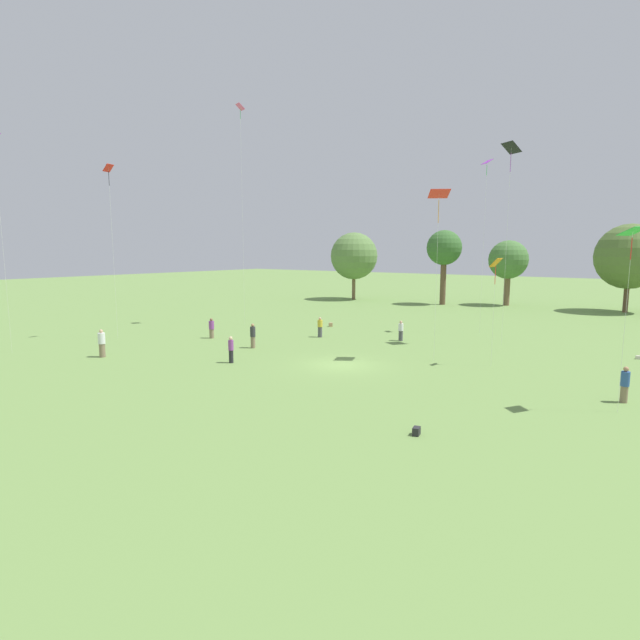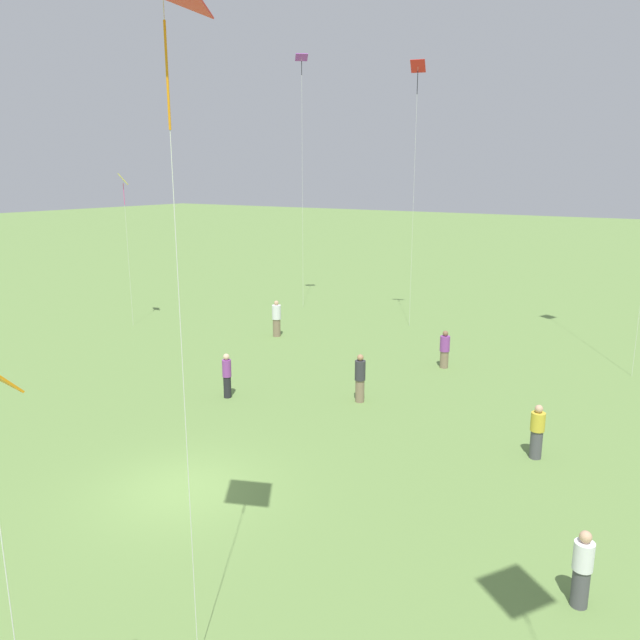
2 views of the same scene
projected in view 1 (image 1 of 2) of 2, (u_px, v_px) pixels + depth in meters
name	position (u px, v px, depth m)	size (l,w,h in m)	color
ground_plane	(342.00, 365.00, 31.42)	(240.00, 240.00, 0.00)	#6B8E47
tree_0	(354.00, 256.00, 72.71)	(6.82, 6.82, 9.78)	brown
tree_1	(444.00, 249.00, 65.65)	(4.59, 4.59, 9.84)	brown
tree_2	(508.00, 260.00, 64.76)	(4.99, 4.99, 8.48)	brown
tree_3	(629.00, 257.00, 57.33)	(7.50, 7.50, 10.23)	brown
person_0	(212.00, 328.00, 40.94)	(0.56, 0.56, 1.66)	#847056
person_1	(401.00, 331.00, 39.75)	(0.54, 0.54, 1.62)	#4C4C51
person_2	(320.00, 327.00, 41.44)	(0.57, 0.57, 1.67)	#4C4C51
person_3	(625.00, 385.00, 23.56)	(0.55, 0.55, 1.74)	#847056
person_4	(253.00, 336.00, 36.80)	(0.41, 0.41, 1.83)	#847056
person_5	(231.00, 350.00, 31.90)	(0.46, 0.46, 1.72)	#232328
person_6	(102.00, 343.00, 33.64)	(0.63, 0.63, 1.90)	#847056
kite_0	(487.00, 172.00, 41.75)	(1.06, 1.04, 14.72)	purple
kite_1	(632.00, 237.00, 21.19)	(1.22, 1.23, 8.15)	green
kite_3	(439.00, 198.00, 31.22)	(1.69, 1.67, 10.91)	red
kite_4	(496.00, 267.00, 30.40)	(0.64, 0.81, 6.70)	orange
kite_5	(241.00, 125.00, 46.00)	(0.94, 0.84, 20.52)	#E54C99
kite_6	(109.00, 179.00, 39.29)	(0.69, 0.85, 13.88)	red
kite_7	(511.00, 154.00, 36.10)	(1.50, 1.42, 14.90)	black
picnic_bag_0	(416.00, 431.00, 19.47)	(0.32, 0.42, 0.32)	#262628
picnic_bag_1	(639.00, 357.00, 33.11)	(0.41, 0.33, 0.22)	beige
picnic_bag_2	(331.00, 325.00, 47.30)	(0.46, 0.46, 0.36)	#A58459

